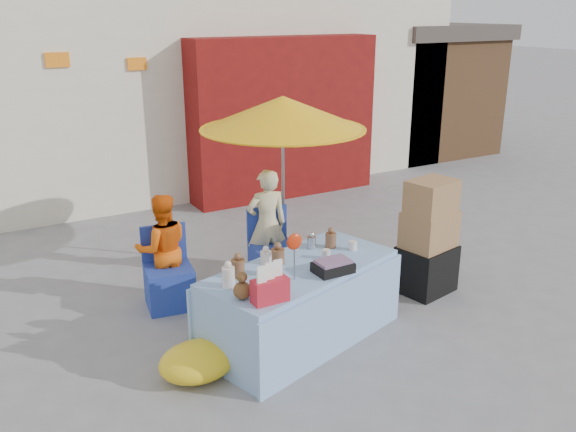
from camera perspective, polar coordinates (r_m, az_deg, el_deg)
ground at (r=6.09m, az=0.97°, el=-10.90°), size 80.00×80.00×0.00m
backdrop at (r=12.47m, az=-15.59°, el=18.62°), size 14.00×8.00×7.80m
market_table at (r=5.82m, az=1.15°, el=-8.06°), size 2.14×1.44×1.19m
chair_left at (r=6.62m, az=-11.05°, el=-6.22°), size 0.55×0.54×0.85m
chair_right at (r=7.06m, az=-1.43°, el=-4.19°), size 0.55×0.54×0.85m
vendor_orange at (r=6.60m, az=-11.64°, el=-3.05°), size 0.65×0.54×1.21m
vendor_beige at (r=7.03m, az=-1.99°, el=-0.81°), size 0.52×0.39×1.31m
umbrella at (r=6.98m, az=-0.48°, el=9.56°), size 1.90×1.90×2.09m
box_stack at (r=6.86m, az=12.99°, el=-2.30°), size 0.67×0.59×1.30m
tarp_bundle at (r=5.42m, az=-8.44°, el=-13.29°), size 0.79×0.69×0.31m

